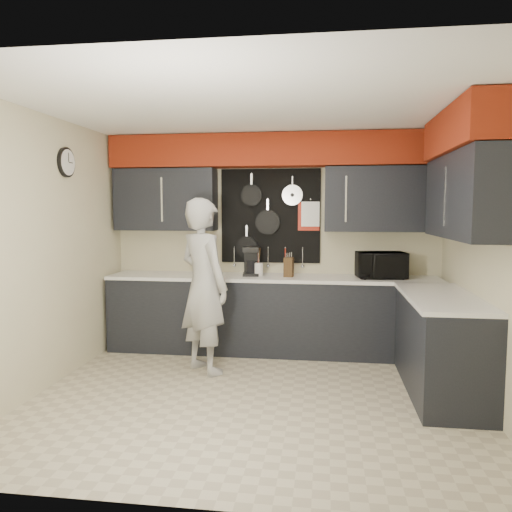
# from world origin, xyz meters

# --- Properties ---
(ground) EXTENTS (4.00, 4.00, 0.00)m
(ground) POSITION_xyz_m (0.00, 0.00, 0.00)
(ground) COLOR #BEB393
(ground) RESTS_ON ground
(back_wall_assembly) EXTENTS (4.00, 0.36, 2.60)m
(back_wall_assembly) POSITION_xyz_m (0.01, 1.60, 2.01)
(back_wall_assembly) COLOR beige
(back_wall_assembly) RESTS_ON ground
(right_wall_assembly) EXTENTS (0.36, 3.50, 2.60)m
(right_wall_assembly) POSITION_xyz_m (1.85, 0.26, 1.94)
(right_wall_assembly) COLOR beige
(right_wall_assembly) RESTS_ON ground
(left_wall_assembly) EXTENTS (0.05, 3.50, 2.60)m
(left_wall_assembly) POSITION_xyz_m (-1.99, 0.02, 1.33)
(left_wall_assembly) COLOR beige
(left_wall_assembly) RESTS_ON ground
(base_cabinets) EXTENTS (3.95, 2.20, 0.92)m
(base_cabinets) POSITION_xyz_m (0.49, 1.13, 0.46)
(base_cabinets) COLOR black
(base_cabinets) RESTS_ON ground
(microwave) EXTENTS (0.58, 0.44, 0.30)m
(microwave) POSITION_xyz_m (1.26, 1.45, 1.07)
(microwave) COLOR black
(microwave) RESTS_ON base_cabinets
(knife_block) EXTENTS (0.12, 0.12, 0.23)m
(knife_block) POSITION_xyz_m (0.20, 1.41, 1.03)
(knife_block) COLOR #362211
(knife_block) RESTS_ON base_cabinets
(utensil_crock) EXTENTS (0.12, 0.12, 0.15)m
(utensil_crock) POSITION_xyz_m (-0.17, 1.46, 1.00)
(utensil_crock) COLOR white
(utensil_crock) RESTS_ON base_cabinets
(coffee_maker) EXTENTS (0.21, 0.25, 0.35)m
(coffee_maker) POSITION_xyz_m (-0.25, 1.49, 1.10)
(coffee_maker) COLOR black
(coffee_maker) RESTS_ON base_cabinets
(person) EXTENTS (0.79, 0.76, 1.82)m
(person) POSITION_xyz_m (-0.63, 0.64, 0.91)
(person) COLOR #999997
(person) RESTS_ON ground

